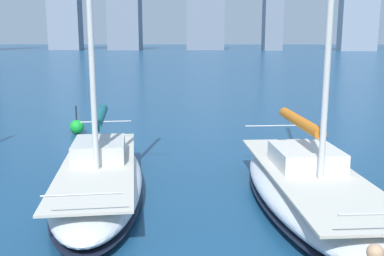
# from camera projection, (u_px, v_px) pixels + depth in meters

# --- Properties ---
(sailboat_orange) EXTENTS (3.78, 9.38, 12.88)m
(sailboat_orange) POSITION_uv_depth(u_px,v_px,m) (310.00, 185.00, 12.46)
(sailboat_orange) COLOR silver
(sailboat_orange) RESTS_ON ground
(sailboat_teal) EXTENTS (3.93, 9.39, 9.00)m
(sailboat_teal) POSITION_uv_depth(u_px,v_px,m) (99.00, 175.00, 13.52)
(sailboat_teal) COLOR silver
(sailboat_teal) RESTS_ON ground
(channel_buoy) EXTENTS (0.70, 0.70, 1.40)m
(channel_buoy) POSITION_uv_depth(u_px,v_px,m) (77.00, 127.00, 21.99)
(channel_buoy) COLOR green
(channel_buoy) RESTS_ON ground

